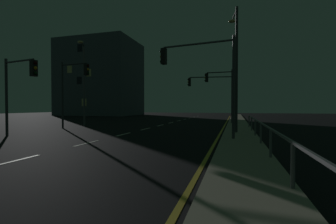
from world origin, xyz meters
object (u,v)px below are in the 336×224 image
(traffic_light_near_left, at_px, (19,81))
(street_lamp_corner, at_px, (236,59))
(traffic_light_near_right, at_px, (73,82))
(traffic_light_far_right, at_px, (212,88))
(street_lamp_mid_block, at_px, (83,77))
(traffic_light_mid_left, at_px, (200,68))
(traffic_light_far_center, at_px, (220,86))
(building_distant, at_px, (101,79))

(traffic_light_near_left, bearing_deg, street_lamp_corner, 23.04)
(traffic_light_near_left, height_order, street_lamp_corner, street_lamp_corner)
(traffic_light_near_right, relative_size, traffic_light_far_right, 1.06)
(traffic_light_near_left, bearing_deg, street_lamp_mid_block, 100.78)
(street_lamp_mid_block, bearing_deg, traffic_light_mid_left, -27.70)
(traffic_light_near_left, height_order, traffic_light_far_center, traffic_light_far_center)
(street_lamp_corner, bearing_deg, street_lamp_mid_block, 167.64)
(street_lamp_mid_block, bearing_deg, street_lamp_corner, -12.36)
(traffic_light_near_right, relative_size, street_lamp_corner, 0.68)
(traffic_light_near_left, distance_m, building_distant, 39.57)
(traffic_light_mid_left, height_order, traffic_light_far_right, traffic_light_mid_left)
(street_lamp_mid_block, bearing_deg, building_distant, 119.04)
(traffic_light_mid_left, height_order, building_distant, building_distant)
(traffic_light_mid_left, xyz_separation_m, traffic_light_far_center, (0.42, 12.58, 0.03))
(traffic_light_far_center, distance_m, street_lamp_mid_block, 14.13)
(traffic_light_near_left, bearing_deg, traffic_light_mid_left, 10.89)
(traffic_light_near_right, xyz_separation_m, street_lamp_mid_block, (-1.17, 3.03, 0.85))
(traffic_light_mid_left, relative_size, traffic_light_far_right, 1.03)
(traffic_light_near_left, height_order, building_distant, building_distant)
(traffic_light_near_right, height_order, traffic_light_far_right, traffic_light_near_right)
(traffic_light_near_left, xyz_separation_m, building_distant, (-16.64, 35.57, 4.84))
(traffic_light_near_right, height_order, building_distant, building_distant)
(traffic_light_mid_left, relative_size, street_lamp_mid_block, 0.69)
(traffic_light_far_center, bearing_deg, traffic_light_near_left, -127.16)
(traffic_light_near_right, height_order, street_lamp_corner, street_lamp_corner)
(street_lamp_corner, bearing_deg, building_distant, 134.13)
(street_lamp_corner, height_order, street_lamp_mid_block, street_lamp_corner)
(traffic_light_far_center, xyz_separation_m, street_lamp_mid_block, (-12.71, -6.13, 0.69))
(traffic_light_mid_left, bearing_deg, street_lamp_mid_block, 152.30)
(building_distant, bearing_deg, traffic_light_near_left, -64.92)
(traffic_light_mid_left, height_order, traffic_light_near_right, traffic_light_near_right)
(traffic_light_near_left, height_order, street_lamp_mid_block, street_lamp_mid_block)
(traffic_light_far_center, bearing_deg, traffic_light_near_right, -141.57)
(street_lamp_corner, relative_size, building_distant, 0.51)
(traffic_light_near_right, bearing_deg, traffic_light_mid_left, -17.11)
(traffic_light_near_right, distance_m, traffic_light_far_center, 14.73)
(traffic_light_near_right, height_order, traffic_light_near_left, traffic_light_near_right)
(traffic_light_near_left, bearing_deg, building_distant, 115.08)
(traffic_light_near_left, relative_size, street_lamp_mid_block, 0.61)
(traffic_light_mid_left, height_order, street_lamp_corner, street_lamp_corner)
(traffic_light_near_right, xyz_separation_m, building_distant, (-16.20, 30.10, 4.31))
(street_lamp_corner, bearing_deg, traffic_light_far_center, 99.51)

